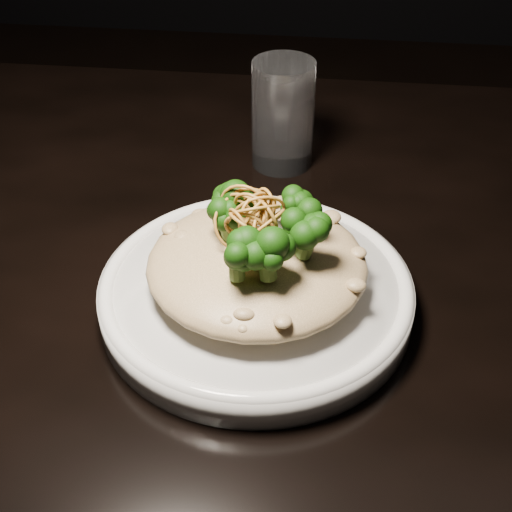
{
  "coord_description": "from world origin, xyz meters",
  "views": [
    {
      "loc": [
        -0.0,
        -0.52,
        1.16
      ],
      "look_at": [
        -0.06,
        -0.07,
        0.81
      ],
      "focal_mm": 50.0,
      "sensor_mm": 36.0,
      "label": 1
    }
  ],
  "objects": [
    {
      "name": "table",
      "position": [
        0.0,
        0.0,
        0.67
      ],
      "size": [
        1.1,
        0.8,
        0.75
      ],
      "color": "black",
      "rests_on": "ground"
    },
    {
      "name": "plate",
      "position": [
        -0.06,
        -0.07,
        0.76
      ],
      "size": [
        0.26,
        0.26,
        0.03
      ],
      "primitive_type": "cylinder",
      "color": "silver",
      "rests_on": "table"
    },
    {
      "name": "risotto",
      "position": [
        -0.06,
        -0.07,
        0.8
      ],
      "size": [
        0.18,
        0.18,
        0.04
      ],
      "primitive_type": "ellipsoid",
      "color": "brown",
      "rests_on": "plate"
    },
    {
      "name": "broccoli",
      "position": [
        -0.05,
        -0.07,
        0.84
      ],
      "size": [
        0.12,
        0.12,
        0.04
      ],
      "primitive_type": null,
      "color": "black",
      "rests_on": "risotto"
    },
    {
      "name": "cheese",
      "position": [
        -0.05,
        -0.07,
        0.82
      ],
      "size": [
        0.05,
        0.05,
        0.01
      ],
      "primitive_type": "ellipsoid",
      "color": "silver",
      "rests_on": "risotto"
    },
    {
      "name": "shallots",
      "position": [
        -0.06,
        -0.07,
        0.85
      ],
      "size": [
        0.05,
        0.05,
        0.03
      ],
      "primitive_type": null,
      "color": "brown",
      "rests_on": "cheese"
    },
    {
      "name": "drinking_glass",
      "position": [
        -0.06,
        0.17,
        0.81
      ],
      "size": [
        0.08,
        0.08,
        0.12
      ],
      "primitive_type": "cylinder",
      "rotation": [
        0.0,
        0.0,
        -0.16
      ],
      "color": "white",
      "rests_on": "table"
    }
  ]
}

